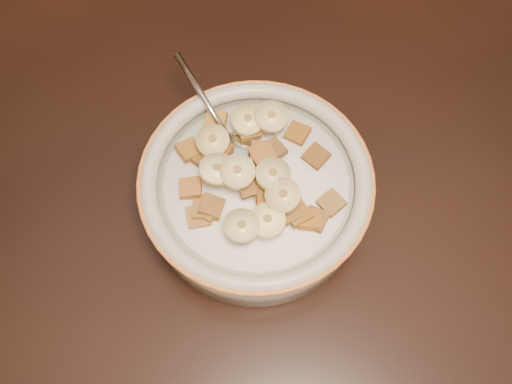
{
  "coord_description": "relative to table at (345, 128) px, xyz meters",
  "views": [
    {
      "loc": [
        -0.11,
        -0.33,
        1.27
      ],
      "look_at": [
        -0.1,
        -0.1,
        0.78
      ],
      "focal_mm": 40.0,
      "sensor_mm": 36.0,
      "label": 1
    }
  ],
  "objects": [
    {
      "name": "cereal_square_3",
      "position": [
        -0.11,
        -0.05,
        0.08
      ],
      "size": [
        0.02,
        0.02,
        0.01
      ],
      "primitive_type": "cube",
      "rotation": [
        0.09,
        -0.07,
        1.79
      ],
      "color": "olive",
      "rests_on": "milk"
    },
    {
      "name": "cereal_square_8",
      "position": [
        -0.05,
        -0.14,
        0.08
      ],
      "size": [
        0.03,
        0.03,
        0.01
      ],
      "primitive_type": "cube",
      "rotation": [
        0.01,
        0.06,
        2.63
      ],
      "color": "brown",
      "rests_on": "milk"
    },
    {
      "name": "banana_slice_4",
      "position": [
        -0.12,
        -0.1,
        0.1
      ],
      "size": [
        0.04,
        0.04,
        0.01
      ],
      "primitive_type": "cylinder",
      "rotation": [
        0.07,
        -0.08,
        0.58
      ],
      "color": "beige",
      "rests_on": "milk"
    },
    {
      "name": "banana_slice_6",
      "position": [
        -0.11,
        -0.04,
        0.09
      ],
      "size": [
        0.04,
        0.04,
        0.01
      ],
      "primitive_type": "cylinder",
      "rotation": [
        0.01,
        -0.04,
        1.12
      ],
      "color": "#EDD476",
      "rests_on": "milk"
    },
    {
      "name": "cereal_square_1",
      "position": [
        -0.14,
        -0.06,
        0.08
      ],
      "size": [
        0.02,
        0.02,
        0.01
      ],
      "primitive_type": "cube",
      "rotation": [
        0.1,
        -0.0,
        1.68
      ],
      "color": "brown",
      "rests_on": "milk"
    },
    {
      "name": "cereal_square_20",
      "position": [
        -0.1,
        -0.08,
        0.09
      ],
      "size": [
        0.02,
        0.02,
        0.01
      ],
      "primitive_type": "cube",
      "rotation": [
        -0.12,
        0.13,
        2.99
      ],
      "color": "brown",
      "rests_on": "milk"
    },
    {
      "name": "floor",
      "position": [
        0.0,
        0.0,
        -0.78
      ],
      "size": [
        4.0,
        4.5,
        0.1
      ],
      "primitive_type": "cube",
      "color": "#422816",
      "rests_on": "ground"
    },
    {
      "name": "cereal_square_5",
      "position": [
        -0.05,
        -0.08,
        0.08
      ],
      "size": [
        0.03,
        0.03,
        0.01
      ],
      "primitive_type": "cube",
      "rotation": [
        -0.18,
        0.03,
        2.34
      ],
      "color": "#613611",
      "rests_on": "milk"
    },
    {
      "name": "banana_slice_3",
      "position": [
        -0.14,
        -0.06,
        0.09
      ],
      "size": [
        0.04,
        0.04,
        0.01
      ],
      "primitive_type": "cylinder",
      "rotation": [
        -0.11,
        -0.07,
        1.85
      ],
      "color": "#E0C875",
      "rests_on": "milk"
    },
    {
      "name": "cereal_square_17",
      "position": [
        -0.16,
        -0.07,
        0.08
      ],
      "size": [
        0.03,
        0.03,
        0.01
      ],
      "primitive_type": "cube",
      "rotation": [
        0.14,
        0.06,
        2.41
      ],
      "color": "brown",
      "rests_on": "milk"
    },
    {
      "name": "cereal_square_10",
      "position": [
        -0.16,
        -0.13,
        0.08
      ],
      "size": [
        0.02,
        0.02,
        0.01
      ],
      "primitive_type": "cube",
      "rotation": [
        0.22,
        -0.03,
        0.13
      ],
      "color": "olive",
      "rests_on": "milk"
    },
    {
      "name": "cereal_square_15",
      "position": [
        -0.09,
        -0.12,
        0.09
      ],
      "size": [
        0.03,
        0.03,
        0.01
      ],
      "primitive_type": "cube",
      "rotation": [
        -0.01,
        -0.14,
        0.37
      ],
      "color": "brown",
      "rests_on": "milk"
    },
    {
      "name": "cereal_square_13",
      "position": [
        -0.11,
        -0.11,
        0.09
      ],
      "size": [
        0.03,
        0.03,
        0.01
      ],
      "primitive_type": "cube",
      "rotation": [
        0.19,
        0.02,
        0.3
      ],
      "color": "brown",
      "rests_on": "milk"
    },
    {
      "name": "cereal_square_24",
      "position": [
        -0.14,
        -0.03,
        0.08
      ],
      "size": [
        0.02,
        0.02,
        0.01
      ],
      "primitive_type": "cube",
      "rotation": [
        -0.12,
        -0.15,
        1.34
      ],
      "color": "olive",
      "rests_on": "milk"
    },
    {
      "name": "banana_slice_8",
      "position": [
        -0.12,
        -0.15,
        0.09
      ],
      "size": [
        0.04,
        0.04,
        0.01
      ],
      "primitive_type": "cylinder",
      "rotation": [
        -0.11,
        0.08,
        0.57
      ],
      "color": "#E0C881",
      "rests_on": "milk"
    },
    {
      "name": "milk",
      "position": [
        -0.1,
        -0.1,
        0.07
      ],
      "size": [
        0.17,
        0.17,
        0.0
      ],
      "primitive_type": "cylinder",
      "color": "white",
      "rests_on": "cereal_bowl"
    },
    {
      "name": "cereal_square_2",
      "position": [
        -0.16,
        -0.06,
        0.08
      ],
      "size": [
        0.03,
        0.03,
        0.01
      ],
      "primitive_type": "cube",
      "rotation": [
        0.22,
        -0.05,
        2.14
      ],
      "color": "brown",
      "rests_on": "milk"
    },
    {
      "name": "cereal_square_14",
      "position": [
        -0.08,
        -0.13,
        0.08
      ],
      "size": [
        0.03,
        0.03,
        0.01
      ],
      "primitive_type": "cube",
      "rotation": [
        -0.0,
        -0.0,
        2.03
      ],
      "color": "brown",
      "rests_on": "milk"
    },
    {
      "name": "cereal_square_4",
      "position": [
        -0.09,
        -0.07,
        0.09
      ],
      "size": [
        0.03,
        0.03,
        0.01
      ],
      "primitive_type": "cube",
      "rotation": [
        -0.12,
        -0.02,
        0.58
      ],
      "color": "brown",
      "rests_on": "milk"
    },
    {
      "name": "cereal_square_23",
      "position": [
        -0.15,
        -0.13,
        0.08
      ],
      "size": [
        0.02,
        0.02,
        0.01
      ],
      "primitive_type": "cube",
      "rotation": [
        0.16,
        0.04,
        3.09
      ],
      "color": "brown",
      "rests_on": "milk"
    },
    {
      "name": "banana_slice_1",
      "position": [
        -0.14,
        -0.1,
        0.1
      ],
      "size": [
        0.04,
        0.04,
        0.02
      ],
      "primitive_type": "cylinder",
      "rotation": [
        0.1,
        0.11,
        1.99
      ],
      "color": "#F4DE9A",
      "rests_on": "milk"
    },
    {
      "name": "spoon",
      "position": [
        -0.12,
        -0.07,
        0.07
      ],
      "size": [
        0.06,
        0.06,
        0.01
      ],
      "primitive_type": "ellipsoid",
      "rotation": [
        0.0,
        0.0,
        3.64
      ],
      "color": "#BBBBBB",
      "rests_on": "cereal_bowl"
    },
    {
      "name": "cereal_square_25",
      "position": [
        -0.1,
        -0.08,
        0.09
      ],
      "size": [
        0.03,
        0.03,
        0.01
      ],
      "primitive_type": "cube",
      "rotation": [
        -0.03,
        -0.08,
        0.41
      ],
      "color": "brown",
      "rests_on": "milk"
    },
    {
      "name": "banana_slice_5",
      "position": [
        -0.08,
        -0.13,
        0.1
      ],
      "size": [
        0.04,
        0.04,
        0.02
      ],
      "primitive_type": "cylinder",
      "rotation": [
        -0.09,
        -0.11,
        0.75
      ],
      "color": "tan",
      "rests_on": "milk"
    },
    {
      "name": "cereal_square_9",
      "position": [
        -0.06,
        -0.14,
        0.08
      ],
      "size": [
        0.02,
        0.02,
        0.01
      ],
      "primitive_type": "cube",
      "rotation": [
        0.2,
        -0.04,
        3.03
      ],
      "color": "#955919",
      "rests_on": "milk"
    },
    {
      "name": "cereal_square_6",
      "position": [
        -0.16,
        -0.07,
        0.08
      ],
      "size": [
        0.03,
        0.03,
        0.01
      ],
      "primitive_type": "cube",
      "rotation": [
        0.13,
        -0.07,
        2.29
      ],
      "color": "brown",
      "rests_on": "milk"
    },
    {
      "name": "cereal_square_0",
      "position": [
        -0.08,
        -0.11,
        0.09
      ],
      "size": [
        0.02,
        0.02,
        0.01
      ],
      "primitive_type": "cube",
      "rotation": [
        -0.09,
        -0.1,
        1.72
      ],
      "color": "brown",
      "rests_on": "milk"
    },
    {
      "name": "banana_slice_2",
      "position": [
        -0.09,
        -0.04,
        0.09
      ],
      "size": [
        0.04,
        0.04,
        0.01
      ],
      "primitive_type": "cylinder",
      "rotation": [
        0.05,
        -0.1,
        1.89
      ],
      "color": "#E3CA86",
      "rests_on": "milk"
    },
    {
      "name": "table",
      "position": [
        0.0,
        0.0,
        0.0
      ],
      "size": [
        1.43,
        0.94,
        0.04
      ],
      "primitive_type": "cube",
      "rotation": [
        0.0,
        0.0,
        -0.03
      ],
      "color": "black",
      "rests_on": "floor"
    },
    {
      "name": "cereal_square_16",
      "position": [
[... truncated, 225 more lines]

